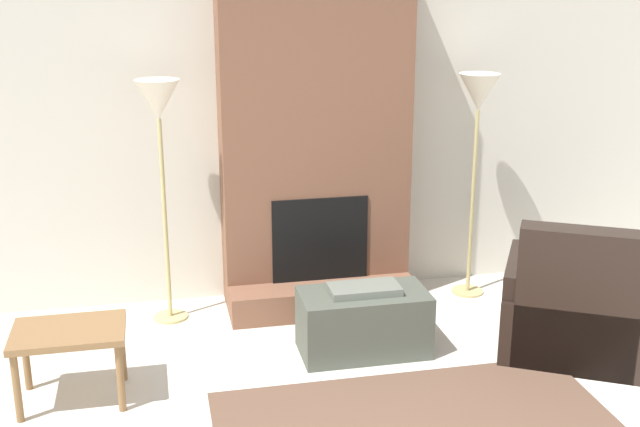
{
  "coord_description": "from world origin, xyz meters",
  "views": [
    {
      "loc": [
        -1.18,
        -2.47,
        2.45
      ],
      "look_at": [
        0.0,
        3.02,
        0.74
      ],
      "focal_mm": 45.0,
      "sensor_mm": 36.0,
      "label": 1
    }
  ],
  "objects_px": {
    "armchair": "(575,311)",
    "floor_lamp_right": "(478,106)",
    "ottoman": "(364,321)",
    "side_table": "(69,340)",
    "floor_lamp_left": "(159,115)"
  },
  "relations": [
    {
      "from": "ottoman",
      "to": "armchair",
      "type": "distance_m",
      "value": 1.39
    },
    {
      "from": "armchair",
      "to": "side_table",
      "type": "xyz_separation_m",
      "value": [
        -3.19,
        0.06,
        0.09
      ]
    },
    {
      "from": "ottoman",
      "to": "armchair",
      "type": "bearing_deg",
      "value": -12.46
    },
    {
      "from": "side_table",
      "to": "floor_lamp_left",
      "type": "bearing_deg",
      "value": 60.66
    },
    {
      "from": "floor_lamp_left",
      "to": "ottoman",
      "type": "bearing_deg",
      "value": -33.52
    },
    {
      "from": "armchair",
      "to": "floor_lamp_right",
      "type": "xyz_separation_m",
      "value": [
        -0.28,
        1.12,
        1.19
      ]
    },
    {
      "from": "floor_lamp_right",
      "to": "floor_lamp_left",
      "type": "bearing_deg",
      "value": 180.0
    },
    {
      "from": "armchair",
      "to": "floor_lamp_right",
      "type": "height_order",
      "value": "floor_lamp_right"
    },
    {
      "from": "ottoman",
      "to": "floor_lamp_left",
      "type": "bearing_deg",
      "value": 146.48
    },
    {
      "from": "ottoman",
      "to": "floor_lamp_left",
      "type": "distance_m",
      "value": 1.96
    },
    {
      "from": "armchair",
      "to": "ottoman",
      "type": "bearing_deg",
      "value": 16.83
    },
    {
      "from": "ottoman",
      "to": "floor_lamp_right",
      "type": "height_order",
      "value": "floor_lamp_right"
    },
    {
      "from": "ottoman",
      "to": "floor_lamp_right",
      "type": "relative_size",
      "value": 0.49
    },
    {
      "from": "side_table",
      "to": "floor_lamp_left",
      "type": "xyz_separation_m",
      "value": [
        0.6,
        1.06,
        1.11
      ]
    },
    {
      "from": "ottoman",
      "to": "side_table",
      "type": "height_order",
      "value": "ottoman"
    }
  ]
}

